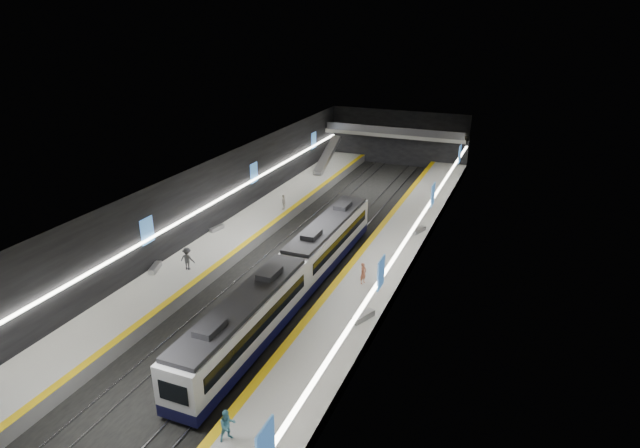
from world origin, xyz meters
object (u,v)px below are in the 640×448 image
at_px(escalator, 327,155).
at_px(passenger_right_a, 363,273).
at_px(passenger_left_b, 187,259).
at_px(bench_right_far, 419,230).
at_px(train, 293,275).
at_px(bench_right_near, 363,317).
at_px(passenger_right_b, 227,426).
at_px(bench_left_near, 155,268).
at_px(passenger_left_a, 284,202).
at_px(bench_left_far, 217,228).

bearing_deg(escalator, passenger_right_a, -63.46).
height_order(passenger_right_a, passenger_left_b, passenger_left_b).
relative_size(bench_right_far, passenger_right_a, 1.00).
relative_size(train, bench_right_near, 15.42).
distance_m(bench_right_near, passenger_right_b, 13.70).
bearing_deg(passenger_left_b, escalator, -94.89).
height_order(escalator, bench_left_near, escalator).
distance_m(passenger_right_a, passenger_left_b, 14.72).
bearing_deg(bench_right_far, passenger_left_a, -162.53).
relative_size(bench_left_far, passenger_left_a, 0.97).
bearing_deg(passenger_left_b, passenger_right_a, -172.96).
xyz_separation_m(train, passenger_right_b, (3.66, -15.58, -0.30)).
bearing_deg(passenger_right_a, bench_right_far, 12.17).
height_order(bench_right_near, passenger_right_b, passenger_right_b).
bearing_deg(passenger_left_b, bench_right_near, 167.63).
bearing_deg(bench_right_far, bench_left_far, -138.65).
bearing_deg(bench_left_near, passenger_left_b, 7.26).
bearing_deg(passenger_left_b, bench_right_far, -142.13).
bearing_deg(passenger_left_b, bench_left_far, -79.20).
distance_m(bench_left_far, passenger_right_b, 28.23).
height_order(bench_left_near, passenger_left_a, passenger_left_a).
distance_m(train, passenger_left_a, 17.95).
bearing_deg(passenger_left_a, bench_left_near, -28.31).
bearing_deg(bench_left_near, passenger_right_a, -4.20).
bearing_deg(passenger_left_a, passenger_right_b, 4.33).
bearing_deg(escalator, passenger_right_b, -74.17).
relative_size(bench_left_far, passenger_right_b, 0.92).
bearing_deg(passenger_left_b, train, 176.18).
xyz_separation_m(train, passenger_left_b, (-9.55, -0.31, -0.21)).
distance_m(escalator, passenger_left_a, 16.87).
bearing_deg(bench_left_far, passenger_right_b, -44.66).
distance_m(escalator, bench_right_near, 38.53).
distance_m(train, bench_right_far, 16.49).
relative_size(train, escalator, 3.76).
distance_m(bench_left_near, passenger_right_a, 17.40).
bearing_deg(passenger_right_a, passenger_left_a, 66.54).
distance_m(escalator, bench_right_far, 24.21).
bearing_deg(passenger_left_b, passenger_right_b, 125.19).
relative_size(bench_right_far, passenger_right_b, 0.98).
xyz_separation_m(bench_left_near, bench_left_far, (0.02, 9.43, -0.03)).
bearing_deg(passenger_right_a, passenger_left_b, 123.41).
xyz_separation_m(passenger_right_b, passenger_left_a, (-12.12, 31.40, -0.05)).
bearing_deg(train, bench_right_near, -18.66).
relative_size(train, bench_right_far, 17.17).
distance_m(bench_right_far, passenger_right_b, 30.80).
relative_size(train, passenger_left_a, 17.76).
relative_size(escalator, passenger_right_a, 4.58).
xyz_separation_m(escalator, bench_right_far, (16.63, -17.52, -1.69)).
distance_m(train, passenger_right_a, 5.64).
xyz_separation_m(train, bench_right_far, (6.63, 15.07, -0.98)).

